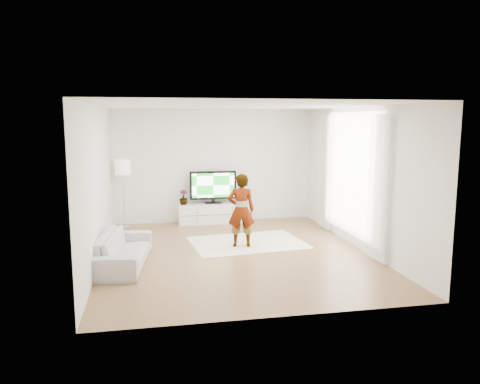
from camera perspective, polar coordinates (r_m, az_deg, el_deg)
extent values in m
plane|color=#936842|center=(9.08, -0.58, -7.48)|extent=(6.00, 6.00, 0.00)
plane|color=white|center=(8.72, -0.61, 10.47)|extent=(6.00, 6.00, 0.00)
cube|color=silver|center=(8.70, -17.01, 0.84)|extent=(0.02, 6.00, 2.80)
cube|color=silver|center=(9.56, 14.31, 1.65)|extent=(0.02, 6.00, 2.80)
cube|color=silver|center=(11.74, -3.24, 3.19)|extent=(5.00, 0.02, 2.80)
cube|color=silver|center=(5.91, 4.67, -2.44)|extent=(5.00, 0.02, 2.80)
cube|color=white|center=(9.82, 13.47, 2.15)|extent=(0.01, 2.60, 2.50)
cube|color=white|center=(8.64, 16.52, 0.47)|extent=(0.04, 0.70, 2.60)
cube|color=white|center=(10.99, 10.28, 2.42)|extent=(0.04, 0.70, 2.60)
cube|color=white|center=(11.67, -3.25, -2.58)|extent=(1.74, 0.49, 0.49)
cube|color=black|center=(11.43, -3.08, -2.82)|extent=(1.68, 0.00, 0.01)
cube|color=black|center=(11.38, -5.25, -2.89)|extent=(0.01, 0.00, 0.43)
cube|color=black|center=(11.50, -0.94, -2.74)|extent=(0.01, 0.00, 0.43)
cube|color=black|center=(11.65, -3.28, -1.32)|extent=(0.41, 0.23, 0.02)
cube|color=black|center=(11.65, -3.28, -1.07)|extent=(0.08, 0.05, 0.08)
cube|color=black|center=(11.58, -3.30, 0.84)|extent=(1.15, 0.06, 0.70)
cube|color=#17911E|center=(11.55, -3.27, 0.81)|extent=(1.05, 0.01, 0.60)
cube|color=white|center=(11.73, 0.41, -0.69)|extent=(0.10, 0.19, 0.24)
cube|color=#4CB2FF|center=(11.64, 0.50, -0.65)|extent=(0.01, 0.00, 0.13)
imported|color=#3F7238|center=(11.52, -6.91, -0.63)|extent=(0.22, 0.22, 0.36)
cube|color=white|center=(9.82, 0.92, -6.19)|extent=(2.46, 1.90, 0.01)
imported|color=#334772|center=(9.37, 0.14, -2.23)|extent=(0.58, 0.42, 1.48)
imported|color=#B1B1AC|center=(8.54, -14.08, -6.82)|extent=(1.01, 2.04, 0.57)
cylinder|color=silver|center=(11.57, -13.86, -4.11)|extent=(0.28, 0.28, 0.02)
cylinder|color=silver|center=(11.45, -13.98, -1.01)|extent=(0.04, 0.04, 1.25)
cylinder|color=white|center=(11.35, -14.13, 2.97)|extent=(0.36, 0.36, 0.35)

